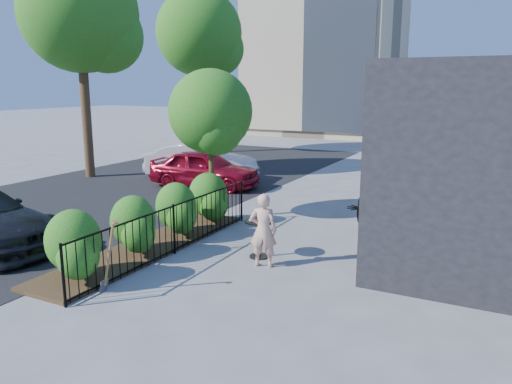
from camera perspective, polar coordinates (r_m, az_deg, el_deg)
The scene contains 13 objects.
ground at distance 10.24m, azimuth -2.39°, elevation -8.30°, with size 120.00×120.00×0.00m, color gray.
fence at distance 10.85m, azimuth -9.34°, elevation -4.15°, with size 0.05×6.05×1.10m.
planting_bed at distance 11.42m, azimuth -12.10°, elevation -6.17°, with size 1.30×6.00×0.08m, color #382616.
shrubs at distance 11.25m, azimuth -11.53°, elevation -2.92°, with size 1.10×5.60×1.24m.
patio_tree at distance 13.14m, azimuth -5.09°, elevation 8.55°, with size 2.20×2.20×3.94m.
street at distance 16.72m, azimuth -18.41°, elevation -0.82°, with size 9.00×30.00×0.01m, color black.
street_tree_near at distance 20.63m, azimuth -19.47°, elevation 18.00°, with size 4.40×4.40×8.28m.
street_tree_far at distance 26.80m, azimuth -6.47°, elevation 17.08°, with size 4.40×4.40×8.28m.
cafe_table at distance 10.50m, azimuth 0.39°, elevation -4.58°, with size 0.64×0.64×0.86m.
woman at distance 9.93m, azimuth 0.84°, elevation -4.40°, with size 0.55×0.36×1.50m, color #DDA98F.
shovel at distance 9.07m, azimuth -16.54°, elevation -7.51°, with size 0.46×0.18×1.37m.
car_red at distance 17.76m, azimuth -5.90°, elevation 2.66°, with size 1.58×3.92×1.34m, color maroon.
car_silver at distance 19.20m, azimuth -6.32°, elevation 3.46°, with size 1.48×4.25×1.40m, color #B7B7BC.
Camera 1 is at (4.76, -8.34, 3.58)m, focal length 35.00 mm.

